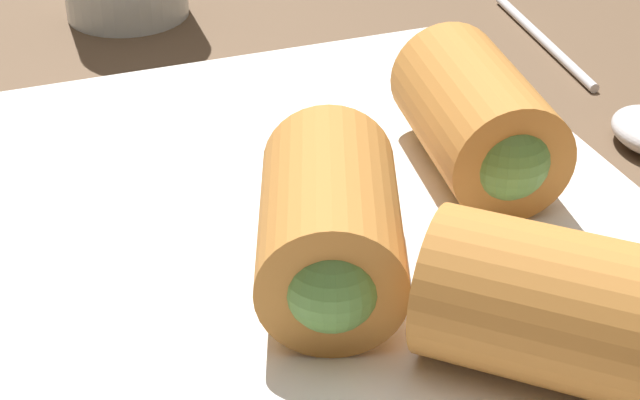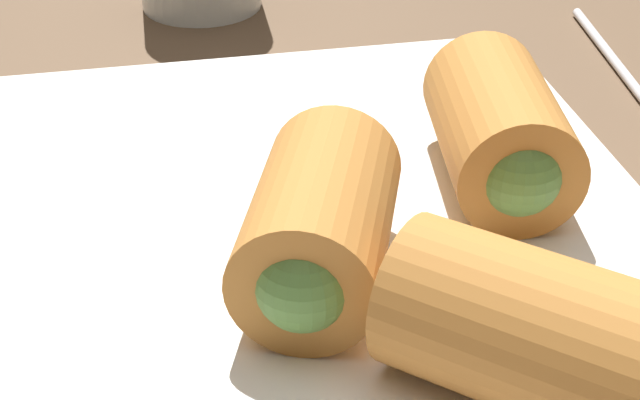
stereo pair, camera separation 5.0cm
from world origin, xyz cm
name	(u,v)px [view 2 (the right image)]	position (x,y,z in cm)	size (l,w,h in cm)	color
table_surface	(336,269)	(0.00, 0.00, 1.00)	(180.00, 140.00, 2.00)	brown
serving_plate	(320,261)	(-1.79, 0.99, 2.76)	(33.86, 26.51, 1.50)	white
roll_front_left	(317,232)	(-4.46, 1.62, 5.90)	(9.33, 7.29, 4.81)	#B77533
roll_front_right	(503,136)	(0.62, -6.65, 5.90)	(9.21, 5.83, 4.81)	#B77533
roll_back_left	(543,336)	(-11.06, -3.69, 5.90)	(9.05, 9.20, 4.81)	#B77533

